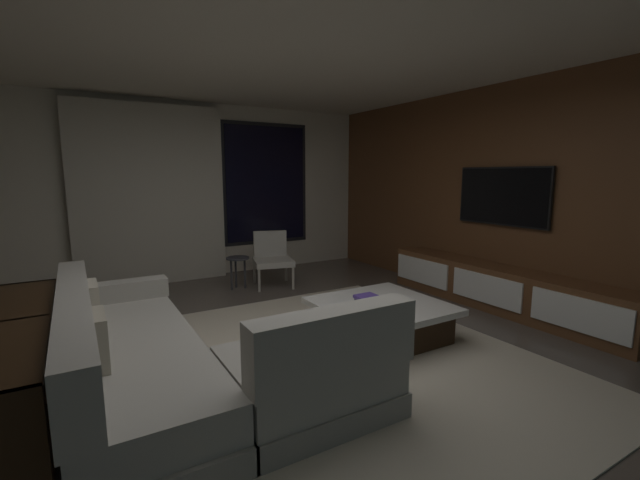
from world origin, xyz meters
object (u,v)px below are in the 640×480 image
Objects in this scene: sectional_couch at (176,363)px; mounted_tv at (502,196)px; accent_chair_near_window at (272,256)px; coffee_table at (381,320)px; console_table_behind_couch at (18,370)px; side_stool at (238,263)px; media_console at (501,290)px; book_stack_on_coffee_table at (367,299)px.

sectional_couch is 2.05× the size of mounted_tv.
mounted_tv is (2.04, -2.28, 0.92)m from accent_chair_near_window.
sectional_couch is 2.00m from coffee_table.
mounted_tv reaches higher than coffee_table.
mounted_tv is 4.95m from console_table_behind_couch.
side_stool is 3.45m from media_console.
accent_chair_near_window is 0.25× the size of media_console.
book_stack_on_coffee_table is (-0.09, 0.11, 0.20)m from coffee_table.
media_console is 1.48× the size of console_table_behind_couch.
console_table_behind_couch reaches higher than side_stool.
media_console is at bearing -2.07° from coffee_table.
console_table_behind_couch is at bearing 171.98° from sectional_couch.
console_table_behind_couch is at bearing -132.76° from side_stool.
coffee_table is at bearing -176.06° from mounted_tv.
accent_chair_near_window is at bearing 53.64° from sectional_couch.
console_table_behind_couch is (-2.82, -2.46, -0.02)m from accent_chair_near_window.
mounted_tv is (2.55, -2.31, 0.98)m from side_stool.
book_stack_on_coffee_table is 2.82m from console_table_behind_couch.
sectional_couch is 2.97m from side_stool.
sectional_couch is 0.81× the size of media_console.
sectional_couch is 5.43× the size of side_stool.
accent_chair_near_window is 3.10m from media_console.
sectional_couch is at bearing -126.36° from accent_chair_near_window.
accent_chair_near_window is 0.37× the size of console_table_behind_couch.
mounted_tv is (2.04, 0.03, 0.96)m from book_stack_on_coffee_table.
console_table_behind_couch is (-4.68, 0.02, 0.16)m from media_console.
accent_chair_near_window is 1.70× the size of side_stool.
coffee_table is 0.37× the size of media_console.
media_console is 1.13m from mounted_tv.
coffee_table is at bearing -88.07° from accent_chair_near_window.
accent_chair_near_window reaches higher than side_stool.
media_console is 4.68m from console_table_behind_couch.
mounted_tv is at bearing -48.25° from accent_chair_near_window.
accent_chair_near_window is 3.74m from console_table_behind_couch.
book_stack_on_coffee_table is 0.07× the size of media_console.
media_console is at bearing -46.63° from side_stool.
book_stack_on_coffee_table is 2.31m from accent_chair_near_window.
mounted_tv is at bearing 4.48° from sectional_couch.
mounted_tv is 0.58× the size of console_table_behind_couch.
sectional_couch is 0.93m from console_table_behind_couch.
accent_chair_near_window reaches higher than media_console.
book_stack_on_coffee_table is 2.39m from side_stool.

